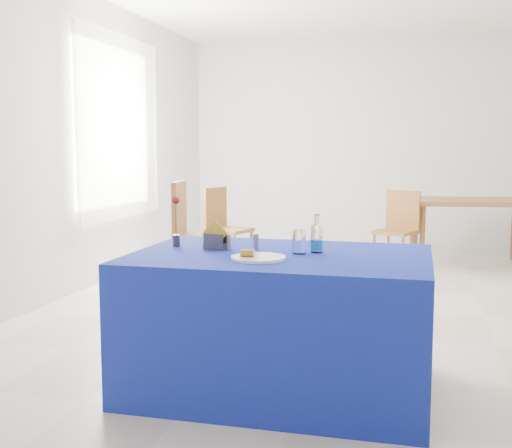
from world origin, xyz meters
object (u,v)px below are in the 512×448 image
at_px(chair_win_a, 192,228).
at_px(chair_win_b, 223,223).
at_px(oak_table, 471,206).
at_px(water_bottle, 316,239).
at_px(blue_table, 280,322).
at_px(plate, 258,258).
at_px(chair_bg_left, 399,225).

xyz_separation_m(chair_win_a, chair_win_b, (-0.04, 1.08, -0.07)).
distance_m(oak_table, chair_win_a, 3.40).
xyz_separation_m(water_bottle, chair_win_b, (-1.53, 3.17, -0.30)).
xyz_separation_m(blue_table, oak_table, (1.30, 4.36, 0.30)).
xyz_separation_m(plate, oak_table, (1.38, 4.56, -0.09)).
bearing_deg(chair_win_b, plate, -143.59).
distance_m(oak_table, chair_bg_left, 1.00).
bearing_deg(water_bottle, chair_bg_left, 84.78).
bearing_deg(chair_win_a, plate, -161.56).
xyz_separation_m(blue_table, chair_win_a, (-1.31, 2.18, 0.22)).
distance_m(chair_bg_left, chair_win_a, 2.42).
relative_size(oak_table, chair_win_b, 1.70).
distance_m(blue_table, water_bottle, 0.50).
bearing_deg(plate, blue_table, 70.93).
bearing_deg(water_bottle, plate, -130.05).
bearing_deg(chair_win_a, chair_win_b, -7.05).
bearing_deg(plate, chair_bg_left, 81.56).
height_order(oak_table, chair_bg_left, chair_bg_left).
height_order(chair_bg_left, chair_win_a, chair_win_a).
bearing_deg(plate, chair_win_a, 117.36).
relative_size(blue_table, oak_table, 1.03).
xyz_separation_m(chair_bg_left, chair_win_a, (-1.83, -1.58, 0.09)).
distance_m(plate, blue_table, 0.45).
bearing_deg(water_bottle, chair_win_a, 125.54).
relative_size(blue_table, chair_bg_left, 1.83).
bearing_deg(chair_win_b, oak_table, -51.38).
bearing_deg(plate, chair_win_b, 110.11).
bearing_deg(oak_table, chair_win_a, -140.27).
distance_m(chair_win_a, chair_win_b, 1.09).
distance_m(water_bottle, chair_bg_left, 3.70).
xyz_separation_m(oak_table, chair_win_a, (-2.61, -2.17, -0.08)).
xyz_separation_m(water_bottle, oak_table, (1.12, 4.26, -0.15)).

